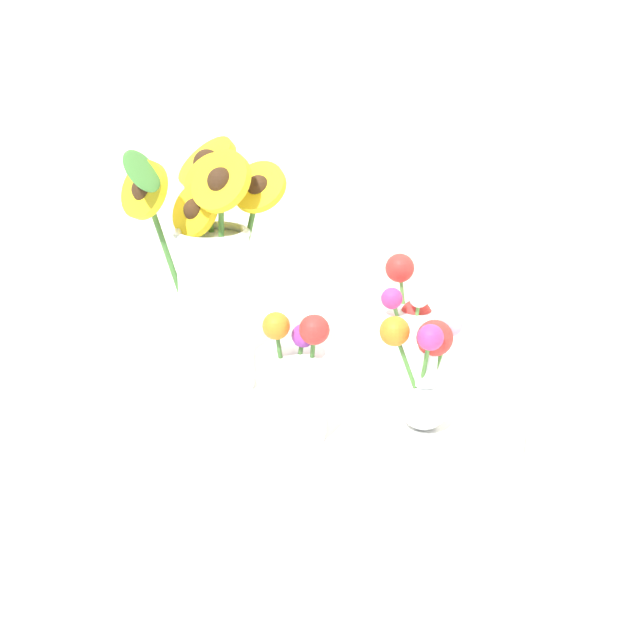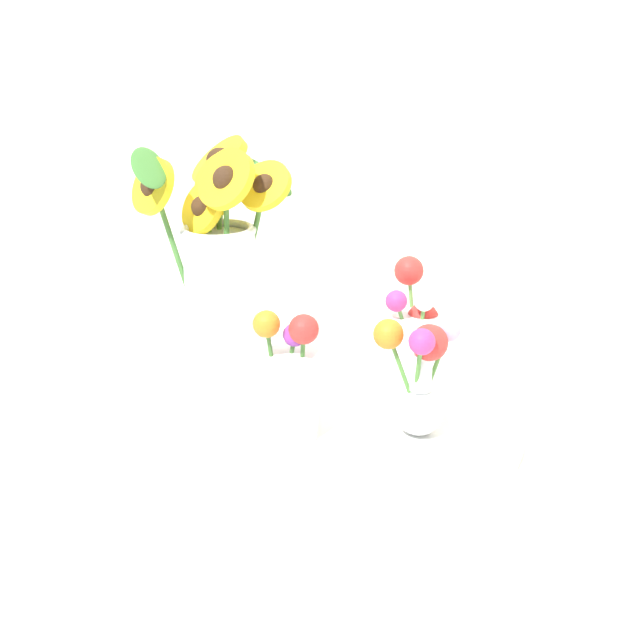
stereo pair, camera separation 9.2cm
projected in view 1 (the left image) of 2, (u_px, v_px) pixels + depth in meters
ground_plane at (285, 438)px, 0.92m from camera, size 6.00×6.00×0.00m
serving_tray at (320, 410)px, 0.96m from camera, size 0.51×0.51×0.02m
mason_jar_sunflowers at (213, 276)px, 0.96m from camera, size 0.19×0.22×0.33m
vase_small_center at (293, 388)px, 0.85m from camera, size 0.09×0.08×0.16m
vase_bulb_right at (425, 373)px, 0.87m from camera, size 0.08×0.09×0.14m
vase_small_back at (408, 333)px, 1.00m from camera, size 0.09×0.09×0.17m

